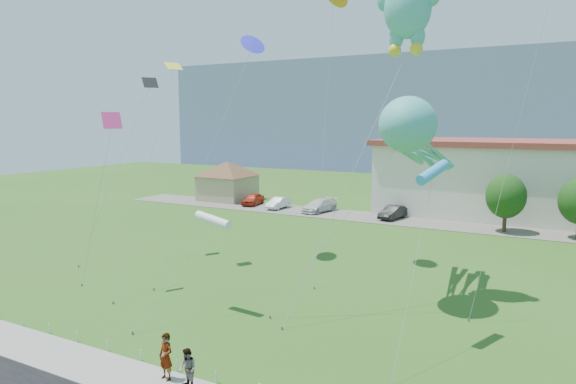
{
  "coord_description": "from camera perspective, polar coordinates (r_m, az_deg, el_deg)",
  "views": [
    {
      "loc": [
        14.54,
        -16.68,
        10.26
      ],
      "look_at": [
        1.19,
        8.0,
        6.37
      ],
      "focal_mm": 32.0,
      "sensor_mm": 36.0,
      "label": 1
    }
  ],
  "objects": [
    {
      "name": "small_kite_yellow",
      "position": [
        36.72,
        -13.33,
        10.71
      ],
      "size": [
        3.43,
        9.56,
        14.52
      ],
      "color": "yellow",
      "rests_on": "ground"
    },
    {
      "name": "small_kite_blue",
      "position": [
        39.34,
        -4.18,
        15.57
      ],
      "size": [
        1.8,
        11.22,
        16.6
      ],
      "color": "#2121BF",
      "rests_on": "ground"
    },
    {
      "name": "hill_ridge",
      "position": [
        137.47,
        22.56,
        8.23
      ],
      "size": [
        160.0,
        50.0,
        25.0
      ],
      "primitive_type": "cube",
      "color": "slate",
      "rests_on": "ground"
    },
    {
      "name": "pavilion",
      "position": [
        67.29,
        -6.74,
        1.66
      ],
      "size": [
        9.2,
        9.2,
        5.0
      ],
      "color": "tan",
      "rests_on": "ground"
    },
    {
      "name": "teddy_bear_kite",
      "position": [
        31.78,
        13.17,
        20.0
      ],
      "size": [
        5.25,
        9.91,
        19.78
      ],
      "color": "teal",
      "rests_on": "ground"
    },
    {
      "name": "sidewalk",
      "position": [
        22.57,
        -16.82,
        -19.35
      ],
      "size": [
        80.0,
        2.5,
        0.1
      ],
      "primitive_type": "cube",
      "color": "gray",
      "rests_on": "ground"
    },
    {
      "name": "pedestrian_left",
      "position": [
        21.78,
        -13.41,
        -17.37
      ],
      "size": [
        0.75,
        0.55,
        1.89
      ],
      "primitive_type": "imported",
      "rotation": [
        0.0,
        0.0,
        -0.15
      ],
      "color": "gray",
      "rests_on": "sidewalk"
    },
    {
      "name": "small_kite_cyan",
      "position": [
        24.41,
        15.77,
        1.98
      ],
      "size": [
        0.5,
        6.58,
        8.37
      ],
      "color": "#2F98D6",
      "rests_on": "ground"
    },
    {
      "name": "pedestrian_right",
      "position": [
        21.02,
        -11.1,
        -18.73
      ],
      "size": [
        0.94,
        0.84,
        1.58
      ],
      "primitive_type": "imported",
      "rotation": [
        0.0,
        0.0,
        -0.38
      ],
      "color": "gray",
      "rests_on": "sidewalk"
    },
    {
      "name": "parked_car_white",
      "position": [
        58.17,
        3.5,
        -1.5
      ],
      "size": [
        3.05,
        5.3,
        1.44
      ],
      "primitive_type": "imported",
      "rotation": [
        0.0,
        0.0,
        -0.22
      ],
      "color": "silver",
      "rests_on": "parking_strip"
    },
    {
      "name": "parked_car_red",
      "position": [
        63.03,
        -3.91,
        -0.78
      ],
      "size": [
        2.29,
        4.38,
        1.42
      ],
      "primitive_type": "imported",
      "rotation": [
        0.0,
        0.0,
        0.15
      ],
      "color": "#AE2A15",
      "rests_on": "parking_strip"
    },
    {
      "name": "tree_near",
      "position": [
        51.35,
        23.06,
        -0.43
      ],
      "size": [
        3.6,
        3.6,
        5.47
      ],
      "color": "#3F2B19",
      "rests_on": "ground"
    },
    {
      "name": "octopus_kite",
      "position": [
        30.02,
        13.72,
        6.01
      ],
      "size": [
        7.0,
        12.44,
        11.61
      ],
      "color": "teal",
      "rests_on": "ground"
    },
    {
      "name": "small_kite_black",
      "position": [
        40.67,
        -15.93,
        9.38
      ],
      "size": [
        2.34,
        6.75,
        13.59
      ],
      "color": "black",
      "rests_on": "ground"
    },
    {
      "name": "small_kite_white",
      "position": [
        27.75,
        -8.4,
        -3.18
      ],
      "size": [
        1.83,
        5.74,
        5.44
      ],
      "color": "white",
      "rests_on": "ground"
    },
    {
      "name": "ground",
      "position": [
        24.39,
        -12.03,
        -17.17
      ],
      "size": [
        160.0,
        160.0,
        0.0
      ],
      "primitive_type": "plane",
      "color": "#2C5718",
      "rests_on": "ground"
    },
    {
      "name": "parked_car_silver",
      "position": [
        60.31,
        -1.09,
        -1.22
      ],
      "size": [
        1.43,
        3.95,
        1.29
      ],
      "primitive_type": "imported",
      "rotation": [
        0.0,
        0.0,
        -0.02
      ],
      "color": "silver",
      "rests_on": "parking_strip"
    },
    {
      "name": "rope_fence",
      "position": [
        23.41,
        -14.2,
        -17.67
      ],
      "size": [
        26.05,
        0.05,
        0.5
      ],
      "color": "white",
      "rests_on": "ground"
    },
    {
      "name": "small_kite_pink",
      "position": [
        32.82,
        -19.32,
        5.66
      ],
      "size": [
        2.82,
        1.78,
        10.73
      ],
      "color": "#DF3179",
      "rests_on": "ground"
    },
    {
      "name": "parked_car_black",
      "position": [
        55.02,
        11.58,
        -2.22
      ],
      "size": [
        2.17,
        4.37,
        1.38
      ],
      "primitive_type": "imported",
      "rotation": [
        0.0,
        0.0,
        -0.18
      ],
      "color": "black",
      "rests_on": "parking_strip"
    },
    {
      "name": "parking_strip",
      "position": [
        54.65,
        12.47,
        -3.08
      ],
      "size": [
        70.0,
        6.0,
        0.06
      ],
      "primitive_type": "cube",
      "color": "#59544C",
      "rests_on": "ground"
    }
  ]
}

